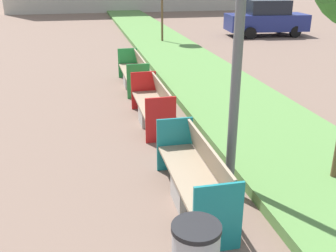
{
  "coord_description": "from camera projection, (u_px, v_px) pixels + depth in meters",
  "views": [
    {
      "loc": [
        -0.53,
        3.01,
        3.21
      ],
      "look_at": [
        0.9,
        9.5,
        0.6
      ],
      "focal_mm": 42.0,
      "sensor_mm": 36.0,
      "label": 1
    }
  ],
  "objects": [
    {
      "name": "parked_car_distant",
      "position": [
        266.0,
        18.0,
        20.88
      ],
      "size": [
        4.34,
        2.12,
        1.86
      ],
      "rotation": [
        0.0,
        0.0,
        -0.09
      ],
      "color": "navy",
      "rests_on": "ground"
    },
    {
      "name": "bench_green_frame",
      "position": [
        134.0,
        74.0,
        11.68
      ],
      "size": [
        0.65,
        2.4,
        0.94
      ],
      "color": "#ADA8A0",
      "rests_on": "ground"
    },
    {
      "name": "bench_red_frame",
      "position": [
        153.0,
        108.0,
        8.82
      ],
      "size": [
        0.65,
        2.19,
        0.94
      ],
      "color": "#ADA8A0",
      "rests_on": "ground"
    },
    {
      "name": "planter_grass_strip",
      "position": [
        235.0,
        103.0,
        10.06
      ],
      "size": [
        2.8,
        120.0,
        0.18
      ],
      "color": "#568442",
      "rests_on": "ground"
    },
    {
      "name": "bench_teal_frame",
      "position": [
        195.0,
        180.0,
        5.73
      ],
      "size": [
        0.65,
        2.27,
        0.94
      ],
      "color": "#ADA8A0",
      "rests_on": "ground"
    }
  ]
}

